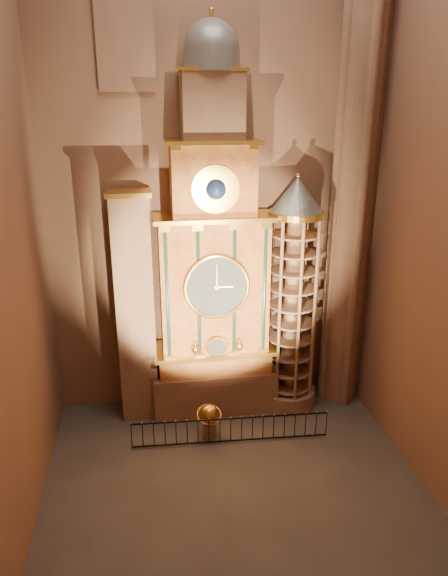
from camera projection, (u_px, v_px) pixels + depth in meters
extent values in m
plane|color=#383330|center=(232.00, 476.00, 19.65)|extent=(14.00, 14.00, 0.00)
plane|color=#90664D|center=(209.00, 166.00, 21.58)|extent=(22.00, 0.00, 22.00)
plane|color=#90664D|center=(441.00, 182.00, 17.02)|extent=(0.00, 22.00, 22.00)
cube|color=#8C634C|center=(214.00, 387.00, 23.97)|extent=(5.60, 2.20, 2.00)
cube|color=maroon|center=(214.00, 358.00, 23.48)|extent=(5.00, 2.00, 1.00)
cube|color=gold|center=(214.00, 347.00, 23.25)|extent=(5.40, 2.30, 0.18)
cube|color=maroon|center=(213.00, 286.00, 22.31)|extent=(4.60, 2.00, 6.00)
cylinder|color=black|center=(167.00, 295.00, 21.21)|extent=(0.32, 0.32, 5.60)
cylinder|color=black|center=(198.00, 293.00, 21.40)|extent=(0.32, 0.32, 5.60)
cylinder|color=black|center=(234.00, 291.00, 21.62)|extent=(0.32, 0.32, 5.60)
cylinder|color=black|center=(264.00, 290.00, 21.81)|extent=(0.32, 0.32, 5.60)
cube|color=gold|center=(213.00, 217.00, 21.25)|extent=(5.00, 2.25, 0.18)
cylinder|color=#2D3033|center=(217.00, 287.00, 21.27)|extent=(2.60, 0.12, 2.60)
torus|color=gold|center=(217.00, 287.00, 21.23)|extent=(2.80, 0.16, 2.80)
cylinder|color=gold|center=(217.00, 347.00, 22.03)|extent=(0.90, 0.10, 0.90)
sphere|color=gold|center=(195.00, 349.00, 21.95)|extent=(0.36, 0.36, 0.36)
sphere|color=gold|center=(239.00, 346.00, 22.23)|extent=(0.36, 0.36, 0.36)
cube|color=maroon|center=(213.00, 181.00, 20.82)|extent=(3.40, 1.80, 3.00)
sphere|color=#0D1D41|center=(216.00, 189.00, 20.04)|extent=(0.80, 0.80, 0.80)
cube|color=gold|center=(212.00, 142.00, 20.26)|extent=(3.80, 2.00, 0.15)
cube|color=#8C634C|center=(212.00, 108.00, 19.89)|extent=(2.40, 1.60, 2.60)
sphere|color=slate|center=(212.00, 49.00, 19.19)|extent=(2.10, 2.10, 2.10)
cylinder|color=gold|center=(211.00, 22.00, 18.89)|extent=(0.14, 0.14, 0.80)
cube|color=#8C634C|center=(136.00, 312.00, 22.15)|extent=(1.60, 1.40, 10.00)
cube|color=gold|center=(138.00, 357.00, 22.42)|extent=(1.35, 0.10, 2.10)
cube|color=#502215|center=(138.00, 358.00, 22.36)|extent=(1.05, 0.04, 1.75)
cube|color=gold|center=(135.00, 302.00, 21.56)|extent=(1.35, 0.10, 2.10)
cube|color=#502215|center=(135.00, 303.00, 21.50)|extent=(1.05, 0.04, 1.75)
cube|color=gold|center=(131.00, 242.00, 20.69)|extent=(1.35, 0.10, 2.10)
cube|color=#502215|center=(131.00, 242.00, 20.64)|extent=(1.05, 0.04, 1.75)
cube|color=gold|center=(128.00, 193.00, 20.45)|extent=(1.80, 1.60, 0.20)
cylinder|color=#8C634C|center=(288.00, 395.00, 24.41)|extent=(2.50, 2.50, 0.80)
cylinder|color=#8C634C|center=(292.00, 307.00, 22.91)|extent=(0.70, 0.70, 8.20)
cylinder|color=gold|center=(296.00, 214.00, 21.52)|extent=(2.40, 2.40, 0.25)
cone|color=slate|center=(297.00, 195.00, 21.25)|extent=(2.30, 2.30, 1.50)
sphere|color=gold|center=(298.00, 175.00, 20.99)|extent=(0.20, 0.20, 0.20)
cylinder|color=#8C634C|center=(356.00, 166.00, 21.55)|extent=(1.60, 1.60, 22.00)
cylinder|color=#8C634C|center=(374.00, 166.00, 21.67)|extent=(0.44, 0.44, 22.00)
cylinder|color=#8C634C|center=(338.00, 166.00, 21.43)|extent=(0.44, 0.44, 22.00)
cylinder|color=#8C634C|center=(349.00, 164.00, 22.29)|extent=(0.44, 0.44, 22.00)
cylinder|color=#8C634C|center=(364.00, 168.00, 20.80)|extent=(0.44, 0.44, 22.00)
cube|color=navy|center=(124.00, 18.00, 19.23)|extent=(2.00, 0.10, 5.00)
cube|color=#8C634C|center=(124.00, 18.00, 19.18)|extent=(2.20, 0.06, 5.20)
cylinder|color=#8C634C|center=(209.00, 430.00, 21.86)|extent=(0.58, 0.58, 0.67)
sphere|color=#B58033|center=(209.00, 414.00, 21.60)|extent=(0.87, 0.87, 0.87)
torus|color=#B58033|center=(209.00, 414.00, 21.60)|extent=(1.24, 1.19, 0.47)
cube|color=black|center=(231.00, 419.00, 21.19)|extent=(8.18, 0.46, 0.05)
cube|color=black|center=(231.00, 441.00, 21.55)|extent=(8.18, 0.46, 0.05)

